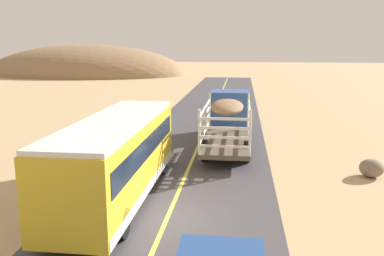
% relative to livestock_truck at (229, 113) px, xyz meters
% --- Properties ---
extents(ground_plane, '(240.00, 240.00, 0.00)m').
position_rel_livestock_truck_xyz_m(ground_plane, '(-1.74, -11.88, -1.79)').
color(ground_plane, tan).
extents(road_surface, '(8.00, 120.00, 0.02)m').
position_rel_livestock_truck_xyz_m(road_surface, '(-1.74, -11.88, -1.78)').
color(road_surface, '#423F44').
rests_on(road_surface, ground).
extents(road_centre_line, '(0.16, 117.60, 0.00)m').
position_rel_livestock_truck_xyz_m(road_centre_line, '(-1.74, -11.88, -1.77)').
color(road_centre_line, '#D8CC4C').
rests_on(road_centre_line, road_surface).
extents(livestock_truck, '(2.53, 9.70, 3.02)m').
position_rel_livestock_truck_xyz_m(livestock_truck, '(0.00, 0.00, 0.00)').
color(livestock_truck, '#3359A5').
rests_on(livestock_truck, road_surface).
extents(bus, '(2.54, 10.00, 3.21)m').
position_rel_livestock_truck_xyz_m(bus, '(-3.98, -10.26, -0.04)').
color(bus, gold).
rests_on(bus, road_surface).
extents(boulder_near_shoulder, '(1.08, 1.15, 0.83)m').
position_rel_livestock_truck_xyz_m(boulder_near_shoulder, '(6.78, -6.21, -1.38)').
color(boulder_near_shoulder, '#756656').
rests_on(boulder_near_shoulder, ground).
extents(distant_hill, '(38.83, 24.78, 11.55)m').
position_rel_livestock_truck_xyz_m(distant_hill, '(-29.53, 52.26, -1.79)').
color(distant_hill, '#8D6E4C').
rests_on(distant_hill, ground).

